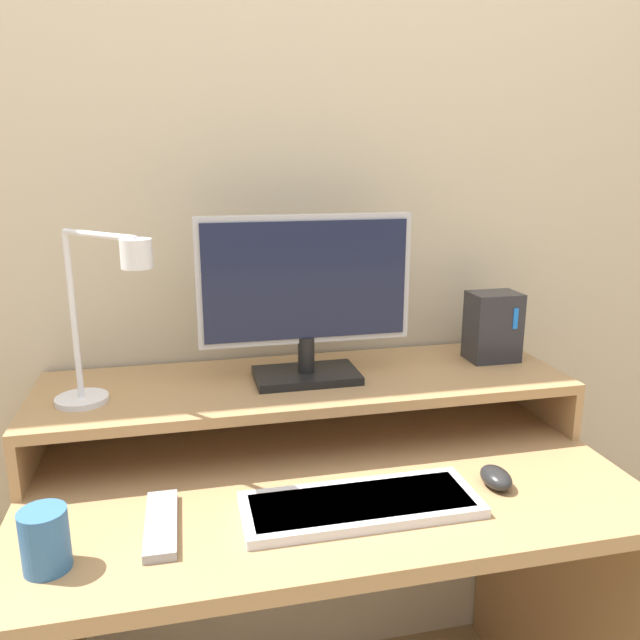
{
  "coord_description": "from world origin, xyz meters",
  "views": [
    {
      "loc": [
        -0.26,
        -0.76,
        1.37
      ],
      "look_at": [
        0.0,
        0.38,
        1.07
      ],
      "focal_mm": 35.0,
      "sensor_mm": 36.0,
      "label": 1
    }
  ],
  "objects_px": {
    "desk_lamp": "(103,319)",
    "keyboard": "(361,504)",
    "router_dock": "(493,326)",
    "mouse": "(496,478)",
    "mug": "(45,540)",
    "monitor": "(307,294)",
    "remote_control": "(161,524)"
  },
  "relations": [
    {
      "from": "desk_lamp",
      "to": "keyboard",
      "type": "distance_m",
      "value": 0.57
    },
    {
      "from": "mug",
      "to": "router_dock",
      "type": "bearing_deg",
      "value": 23.94
    },
    {
      "from": "desk_lamp",
      "to": "mug",
      "type": "xyz_separation_m",
      "value": [
        -0.08,
        -0.28,
        -0.27
      ]
    },
    {
      "from": "router_dock",
      "to": "mouse",
      "type": "distance_m",
      "value": 0.43
    },
    {
      "from": "monitor",
      "to": "keyboard",
      "type": "relative_size",
      "value": 1.09
    },
    {
      "from": "desk_lamp",
      "to": "router_dock",
      "type": "xyz_separation_m",
      "value": [
        0.86,
        0.13,
        -0.1
      ]
    },
    {
      "from": "monitor",
      "to": "router_dock",
      "type": "distance_m",
      "value": 0.47
    },
    {
      "from": "router_dock",
      "to": "mug",
      "type": "height_order",
      "value": "router_dock"
    },
    {
      "from": "keyboard",
      "to": "mouse",
      "type": "height_order",
      "value": "mouse"
    },
    {
      "from": "desk_lamp",
      "to": "monitor",
      "type": "bearing_deg",
      "value": 13.55
    },
    {
      "from": "remote_control",
      "to": "mug",
      "type": "relative_size",
      "value": 1.99
    },
    {
      "from": "remote_control",
      "to": "keyboard",
      "type": "bearing_deg",
      "value": -3.13
    },
    {
      "from": "router_dock",
      "to": "mouse",
      "type": "xyz_separation_m",
      "value": [
        -0.16,
        -0.35,
        -0.19
      ]
    },
    {
      "from": "router_dock",
      "to": "keyboard",
      "type": "bearing_deg",
      "value": -139.8
    },
    {
      "from": "monitor",
      "to": "router_dock",
      "type": "bearing_deg",
      "value": 4.6
    },
    {
      "from": "remote_control",
      "to": "monitor",
      "type": "bearing_deg",
      "value": 44.52
    },
    {
      "from": "desk_lamp",
      "to": "router_dock",
      "type": "height_order",
      "value": "desk_lamp"
    },
    {
      "from": "remote_control",
      "to": "mug",
      "type": "height_order",
      "value": "mug"
    },
    {
      "from": "router_dock",
      "to": "mug",
      "type": "bearing_deg",
      "value": -156.06
    },
    {
      "from": "keyboard",
      "to": "mug",
      "type": "relative_size",
      "value": 4.32
    },
    {
      "from": "mouse",
      "to": "remote_control",
      "type": "distance_m",
      "value": 0.61
    },
    {
      "from": "keyboard",
      "to": "remote_control",
      "type": "distance_m",
      "value": 0.34
    },
    {
      "from": "router_dock",
      "to": "keyboard",
      "type": "relative_size",
      "value": 0.39
    },
    {
      "from": "keyboard",
      "to": "mug",
      "type": "height_order",
      "value": "mug"
    },
    {
      "from": "router_dock",
      "to": "mug",
      "type": "xyz_separation_m",
      "value": [
        -0.94,
        -0.42,
        -0.16
      ]
    },
    {
      "from": "router_dock",
      "to": "monitor",
      "type": "bearing_deg",
      "value": -175.4
    },
    {
      "from": "desk_lamp",
      "to": "mouse",
      "type": "xyz_separation_m",
      "value": [
        0.7,
        -0.21,
        -0.3
      ]
    },
    {
      "from": "keyboard",
      "to": "mug",
      "type": "distance_m",
      "value": 0.51
    },
    {
      "from": "router_dock",
      "to": "mouse",
      "type": "bearing_deg",
      "value": -115.2
    },
    {
      "from": "desk_lamp",
      "to": "mouse",
      "type": "bearing_deg",
      "value": -16.82
    },
    {
      "from": "router_dock",
      "to": "mouse",
      "type": "height_order",
      "value": "router_dock"
    },
    {
      "from": "mouse",
      "to": "keyboard",
      "type": "bearing_deg",
      "value": -175.75
    }
  ]
}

